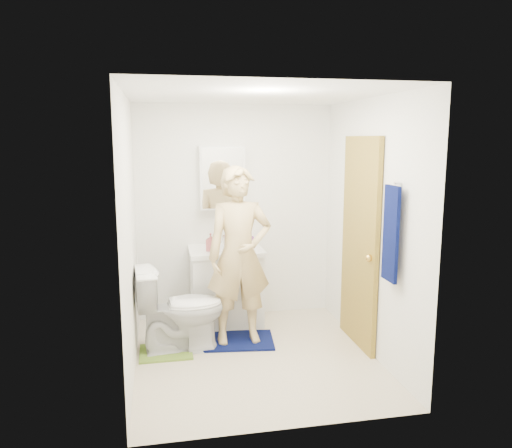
{
  "coord_description": "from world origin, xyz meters",
  "views": [
    {
      "loc": [
        -0.84,
        -4.32,
        2.03
      ],
      "look_at": [
        0.05,
        0.25,
        1.23
      ],
      "focal_mm": 35.0,
      "sensor_mm": 36.0,
      "label": 1
    }
  ],
  "objects_px": {
    "towel": "(391,234)",
    "vanity_cabinet": "(226,289)",
    "medicine_cabinet": "(222,178)",
    "soap_dispenser": "(211,242)",
    "toothbrush_cup": "(249,241)",
    "toilet": "(180,309)",
    "man": "(239,256)"
  },
  "relations": [
    {
      "from": "toothbrush_cup",
      "to": "toilet",
      "type": "bearing_deg",
      "value": -138.37
    },
    {
      "from": "medicine_cabinet",
      "to": "toilet",
      "type": "xyz_separation_m",
      "value": [
        -0.52,
        -0.84,
        -1.18
      ]
    },
    {
      "from": "towel",
      "to": "vanity_cabinet",
      "type": "bearing_deg",
      "value": 128.47
    },
    {
      "from": "toothbrush_cup",
      "to": "man",
      "type": "relative_size",
      "value": 0.08
    },
    {
      "from": "towel",
      "to": "toilet",
      "type": "bearing_deg",
      "value": 152.89
    },
    {
      "from": "medicine_cabinet",
      "to": "toothbrush_cup",
      "type": "relative_size",
      "value": 5.27
    },
    {
      "from": "medicine_cabinet",
      "to": "man",
      "type": "xyz_separation_m",
      "value": [
        0.06,
        -0.76,
        -0.7
      ]
    },
    {
      "from": "medicine_cabinet",
      "to": "toothbrush_cup",
      "type": "xyz_separation_m",
      "value": [
        0.27,
        -0.13,
        -0.7
      ]
    },
    {
      "from": "soap_dispenser",
      "to": "man",
      "type": "distance_m",
      "value": 0.52
    },
    {
      "from": "soap_dispenser",
      "to": "toothbrush_cup",
      "type": "xyz_separation_m",
      "value": [
        0.44,
        0.17,
        -0.04
      ]
    },
    {
      "from": "toilet",
      "to": "man",
      "type": "relative_size",
      "value": 0.48
    },
    {
      "from": "towel",
      "to": "toothbrush_cup",
      "type": "relative_size",
      "value": 6.02
    },
    {
      "from": "towel",
      "to": "soap_dispenser",
      "type": "bearing_deg",
      "value": 133.75
    },
    {
      "from": "vanity_cabinet",
      "to": "soap_dispenser",
      "type": "bearing_deg",
      "value": -155.95
    },
    {
      "from": "toilet",
      "to": "man",
      "type": "distance_m",
      "value": 0.76
    },
    {
      "from": "vanity_cabinet",
      "to": "medicine_cabinet",
      "type": "bearing_deg",
      "value": 90.0
    },
    {
      "from": "toothbrush_cup",
      "to": "man",
      "type": "height_order",
      "value": "man"
    },
    {
      "from": "vanity_cabinet",
      "to": "soap_dispenser",
      "type": "xyz_separation_m",
      "value": [
        -0.17,
        -0.08,
        0.55
      ]
    },
    {
      "from": "soap_dispenser",
      "to": "toothbrush_cup",
      "type": "distance_m",
      "value": 0.47
    },
    {
      "from": "toilet",
      "to": "soap_dispenser",
      "type": "bearing_deg",
      "value": -38.32
    },
    {
      "from": "vanity_cabinet",
      "to": "towel",
      "type": "height_order",
      "value": "towel"
    },
    {
      "from": "vanity_cabinet",
      "to": "medicine_cabinet",
      "type": "relative_size",
      "value": 1.14
    },
    {
      "from": "vanity_cabinet",
      "to": "medicine_cabinet",
      "type": "height_order",
      "value": "medicine_cabinet"
    },
    {
      "from": "medicine_cabinet",
      "to": "toothbrush_cup",
      "type": "height_order",
      "value": "medicine_cabinet"
    },
    {
      "from": "toilet",
      "to": "soap_dispenser",
      "type": "distance_m",
      "value": 0.83
    },
    {
      "from": "medicine_cabinet",
      "to": "soap_dispenser",
      "type": "xyz_separation_m",
      "value": [
        -0.17,
        -0.3,
        -0.65
      ]
    },
    {
      "from": "medicine_cabinet",
      "to": "soap_dispenser",
      "type": "height_order",
      "value": "medicine_cabinet"
    },
    {
      "from": "medicine_cabinet",
      "to": "vanity_cabinet",
      "type": "bearing_deg",
      "value": -90.0
    },
    {
      "from": "vanity_cabinet",
      "to": "soap_dispenser",
      "type": "height_order",
      "value": "soap_dispenser"
    },
    {
      "from": "towel",
      "to": "man",
      "type": "bearing_deg",
      "value": 139.76
    },
    {
      "from": "medicine_cabinet",
      "to": "soap_dispenser",
      "type": "distance_m",
      "value": 0.74
    },
    {
      "from": "toothbrush_cup",
      "to": "medicine_cabinet",
      "type": "bearing_deg",
      "value": 153.7
    }
  ]
}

